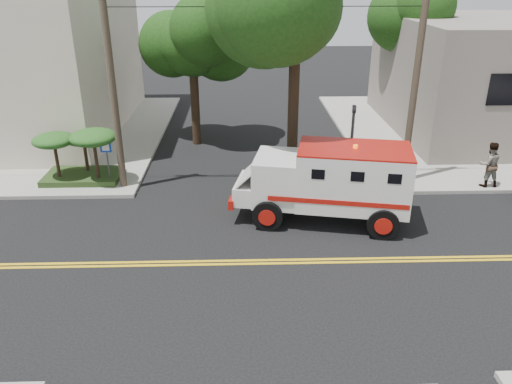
{
  "coord_description": "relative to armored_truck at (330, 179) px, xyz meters",
  "views": [
    {
      "loc": [
        -0.63,
        -13.45,
        8.35
      ],
      "look_at": [
        -0.17,
        1.85,
        1.6
      ],
      "focal_mm": 35.0,
      "sensor_mm": 36.0,
      "label": 1
    }
  ],
  "objects": [
    {
      "name": "tree_right",
      "position": [
        6.36,
        12.91,
        4.48
      ],
      "size": [
        4.8,
        4.5,
        8.2
      ],
      "color": "black",
      "rests_on": "ground"
    },
    {
      "name": "traffic_signal",
      "position": [
        1.31,
        2.74,
        0.62
      ],
      "size": [
        0.15,
        0.18,
        3.6
      ],
      "color": "#3F3F42",
      "rests_on": "ground"
    },
    {
      "name": "armored_truck",
      "position": [
        0.0,
        0.0,
        0.0
      ],
      "size": [
        6.53,
        3.46,
        2.83
      ],
      "rotation": [
        0.0,
        0.0,
        -0.19
      ],
      "color": "silver",
      "rests_on": "ground"
    },
    {
      "name": "accessibility_sign",
      "position": [
        -8.69,
        3.31,
        -0.24
      ],
      "size": [
        0.45,
        0.1,
        2.02
      ],
      "color": "#3F3F42",
      "rests_on": "ground"
    },
    {
      "name": "palm_planter",
      "position": [
        -9.92,
        3.76,
        0.04
      ],
      "size": [
        3.52,
        2.63,
        2.36
      ],
      "color": "#1E3314",
      "rests_on": "sidewalk_nw"
    },
    {
      "name": "sidewalk_ne",
      "position": [
        11.01,
        10.64,
        -1.53
      ],
      "size": [
        17.0,
        17.0,
        0.15
      ],
      "primitive_type": "cube",
      "color": "gray",
      "rests_on": "ground"
    },
    {
      "name": "pedestrian_a",
      "position": [
        3.01,
        2.64,
        -0.67
      ],
      "size": [
        0.69,
        0.63,
        1.57
      ],
      "primitive_type": "imported",
      "rotation": [
        0.0,
        0.0,
        3.73
      ],
      "color": "gray",
      "rests_on": "sidewalk_ne"
    },
    {
      "name": "utility_pole_left",
      "position": [
        -8.09,
        3.14,
        2.89
      ],
      "size": [
        0.28,
        0.28,
        9.0
      ],
      "primitive_type": "cylinder",
      "color": "#382D23",
      "rests_on": "ground"
    },
    {
      "name": "sidewalk_nw",
      "position": [
        -15.99,
        10.64,
        -1.53
      ],
      "size": [
        17.0,
        17.0,
        0.15
      ],
      "primitive_type": "cube",
      "color": "gray",
      "rests_on": "ground"
    },
    {
      "name": "ground",
      "position": [
        -2.49,
        -2.86,
        -1.61
      ],
      "size": [
        100.0,
        100.0,
        0.0
      ],
      "primitive_type": "plane",
      "color": "black",
      "rests_on": "ground"
    },
    {
      "name": "tree_main",
      "position": [
        -0.55,
        3.35,
        5.59
      ],
      "size": [
        6.08,
        5.7,
        9.85
      ],
      "color": "black",
      "rests_on": "ground"
    },
    {
      "name": "tree_left",
      "position": [
        -5.17,
        8.92,
        4.12
      ],
      "size": [
        4.48,
        4.2,
        7.7
      ],
      "color": "black",
      "rests_on": "ground"
    },
    {
      "name": "pedestrian_b",
      "position": [
        7.09,
        2.64,
        -0.51
      ],
      "size": [
        0.93,
        0.73,
        1.9
      ],
      "primitive_type": "imported",
      "rotation": [
        0.0,
        0.0,
        3.13
      ],
      "color": "gray",
      "rests_on": "sidewalk_ne"
    },
    {
      "name": "utility_pole_right",
      "position": [
        3.81,
        3.34,
        2.89
      ],
      "size": [
        0.28,
        0.28,
        9.0
      ],
      "primitive_type": "cylinder",
      "color": "#382D23",
      "rests_on": "ground"
    }
  ]
}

